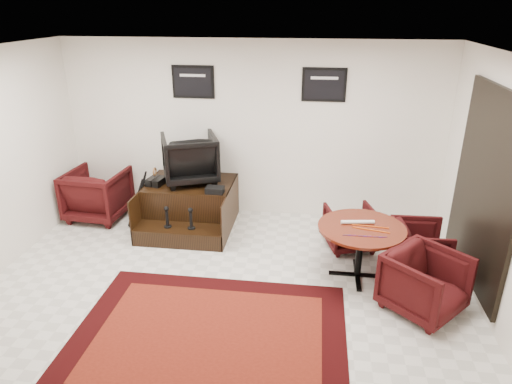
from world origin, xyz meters
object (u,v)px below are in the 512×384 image
meeting_table (361,233)px  table_chair_back (350,226)px  shine_chair (190,156)px  shine_podium (190,206)px  armchair_side (97,192)px  table_chair_corner (425,280)px  table_chair_window (420,245)px

meeting_table → table_chair_back: 0.82m
shine_chair → table_chair_back: (2.45, -0.53, -0.77)m
shine_podium → armchair_side: size_ratio=1.54×
table_chair_corner → shine_chair: bearing=101.7°
armchair_side → meeting_table: size_ratio=0.83×
table_chair_corner → shine_podium: bearing=103.6°
table_chair_back → table_chair_window: table_chair_window is taller
shine_podium → table_chair_corner: 3.66m
armchair_side → table_chair_corner: 5.11m
table_chair_corner → armchair_side: bearing=111.3°
shine_chair → armchair_side: (-1.56, -0.06, -0.66)m
table_chair_window → table_chair_back: bearing=60.1°
armchair_side → table_chair_corner: (4.76, -1.86, -0.05)m
shine_podium → meeting_table: 2.79m
armchair_side → table_chair_window: 4.98m
shine_chair → table_chair_back: bearing=145.9°
armchair_side → meeting_table: bearing=167.5°
armchair_side → shine_podium: bearing=-178.8°
shine_podium → table_chair_window: bearing=-14.4°
table_chair_back → shine_chair: bearing=-27.7°
armchair_side → table_chair_window: (4.89, -0.94, -0.10)m
shine_chair → table_chair_corner: shine_chair is taller
shine_podium → table_chair_window: (3.32, -0.85, 0.03)m
armchair_side → table_chair_back: 4.04m
meeting_table → table_chair_corner: size_ratio=1.36×
meeting_table → table_chair_window: size_ratio=1.55×
shine_chair → table_chair_window: (3.32, -0.99, -0.75)m
table_chair_back → table_chair_corner: size_ratio=0.84×
shine_chair → table_chair_window: 3.55m
shine_chair → meeting_table: 2.87m
shine_chair → table_chair_back: shine_chair is taller
shine_chair → armchair_side: 1.69m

